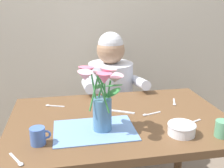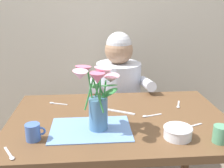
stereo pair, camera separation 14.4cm
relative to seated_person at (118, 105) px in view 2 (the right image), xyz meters
The scene contains 14 objects.
wood_panel_backdrop 0.82m from the seated_person, 98.11° to the left, with size 4.00×0.10×2.50m, color beige.
dining_table 0.62m from the seated_person, 95.73° to the right, with size 1.20×0.80×0.74m.
seated_person is the anchor object (origin of this frame).
striped_placemat 0.79m from the seated_person, 106.32° to the right, with size 0.40×0.28×0.01m, color #6B93D1.
flower_vase 0.85m from the seated_person, 103.68° to the right, with size 0.24×0.25×0.33m.
ceramic_bowl 0.90m from the seated_person, 77.55° to the right, with size 0.14×0.14×0.06m.
dinner_knife 0.57m from the seated_person, 95.61° to the right, with size 0.19×0.02×0.01m, color silver.
ceramic_mug 1.01m from the seated_person, 67.93° to the right, with size 0.09×0.07×0.08m.
coffee_cup 0.98m from the seated_person, 120.26° to the right, with size 0.09×0.07×0.08m.
spoon_0 0.83m from the seated_person, 69.22° to the right, with size 0.12×0.06×0.01m.
spoon_1 0.60m from the seated_person, 56.42° to the right, with size 0.06×0.12×0.01m.
spoon_2 1.11m from the seated_person, 120.14° to the right, with size 0.08×0.11×0.01m.
spoon_3 0.61m from the seated_person, 138.72° to the right, with size 0.12×0.05×0.01m.
spoon_4 0.65m from the seated_person, 80.13° to the right, with size 0.12×0.05×0.01m.
Camera 2 is at (-0.14, -1.32, 1.36)m, focal length 42.44 mm.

